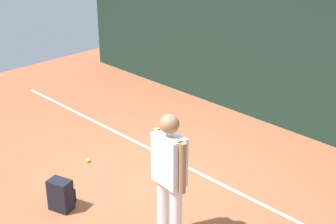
% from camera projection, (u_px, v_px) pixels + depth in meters
% --- Properties ---
extents(ground_plane, '(12.00, 12.00, 0.00)m').
position_uv_depth(ground_plane, '(149.00, 182.00, 7.34)').
color(ground_plane, '#9E5638').
extents(back_fence, '(10.00, 0.10, 2.52)m').
position_uv_depth(back_fence, '(274.00, 56.00, 8.76)').
color(back_fence, '#192D23').
rests_on(back_fence, ground).
extents(court_line, '(9.00, 0.05, 0.00)m').
position_uv_depth(court_line, '(182.00, 165.00, 7.80)').
color(court_line, white).
rests_on(court_line, ground).
extents(tennis_player, '(0.53, 0.26, 1.70)m').
position_uv_depth(tennis_player, '(169.00, 174.00, 5.69)').
color(tennis_player, white).
rests_on(tennis_player, ground).
extents(backpack, '(0.35, 0.35, 0.44)m').
position_uv_depth(backpack, '(61.00, 195.00, 6.65)').
color(backpack, black).
rests_on(backpack, ground).
extents(tennis_ball_near_player, '(0.07, 0.07, 0.07)m').
position_uv_depth(tennis_ball_near_player, '(88.00, 160.00, 7.86)').
color(tennis_ball_near_player, '#CCE033').
rests_on(tennis_ball_near_player, ground).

